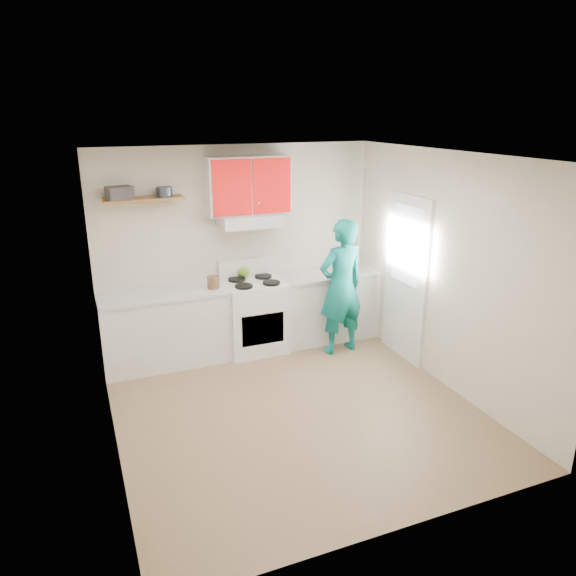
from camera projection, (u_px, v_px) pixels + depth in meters
name	position (u px, v px, depth m)	size (l,w,h in m)	color
floor	(294.00, 408.00, 5.72)	(3.80, 3.80, 0.00)	brown
ceiling	(296.00, 156.00, 4.91)	(3.60, 3.80, 0.04)	white
back_wall	(238.00, 248.00, 6.98)	(3.60, 0.04, 2.60)	beige
front_wall	(404.00, 375.00, 3.64)	(3.60, 0.04, 2.60)	beige
left_wall	(103.00, 317.00, 4.67)	(0.04, 3.80, 2.60)	beige
right_wall	(446.00, 272.00, 5.96)	(0.04, 3.80, 2.60)	beige
door	(406.00, 279.00, 6.65)	(0.05, 0.85, 2.05)	white
door_glass	(406.00, 245.00, 6.51)	(0.01, 0.55, 0.95)	white
counter_left	(166.00, 329.00, 6.61)	(1.52, 0.60, 0.90)	silver
counter_right	(326.00, 306.00, 7.39)	(1.32, 0.60, 0.90)	silver
stove	(255.00, 316.00, 7.00)	(0.76, 0.65, 0.92)	white
range_hood	(250.00, 220.00, 6.70)	(0.76, 0.44, 0.15)	silver
upper_cabinets	(248.00, 185.00, 6.62)	(1.02, 0.33, 0.70)	red
shelf	(144.00, 199.00, 6.22)	(0.90, 0.30, 0.04)	brown
books	(120.00, 193.00, 6.07)	(0.28, 0.20, 0.14)	#373034
tin	(164.00, 192.00, 6.26)	(0.19, 0.19, 0.11)	#333D4C
kettle	(243.00, 272.00, 7.03)	(0.18, 0.18, 0.15)	#5D8F28
crock	(213.00, 283.00, 6.59)	(0.15, 0.15, 0.18)	brown
cutting_board	(305.00, 276.00, 7.14)	(0.27, 0.20, 0.02)	olive
silicone_mat	(354.00, 273.00, 7.29)	(0.30, 0.25, 0.01)	red
person	(341.00, 287.00, 6.82)	(0.64, 0.42, 1.74)	#0C736D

